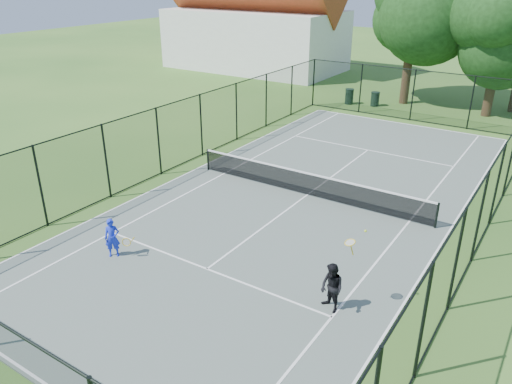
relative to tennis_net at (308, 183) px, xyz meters
The scene contains 11 objects.
ground 0.58m from the tennis_net, ahead, with size 120.00×120.00×0.00m, color #346322.
tennis_court 0.55m from the tennis_net, ahead, with size 11.00×24.00×0.06m, color slate.
tennis_net is the anchor object (origin of this frame).
fence 0.92m from the tennis_net, ahead, with size 13.10×26.10×3.00m.
tree_near_left 17.54m from the tennis_net, 95.62° to the left, with size 6.45×6.45×8.42m.
tree_near_mid 17.36m from the tennis_net, 77.76° to the left, with size 5.49×5.49×7.18m.
building 28.14m from the tennis_net, 127.69° to the left, with size 15.30×8.15×11.87m.
trash_bin_left 15.35m from the tennis_net, 107.56° to the left, with size 0.58×0.58×1.00m.
trash_bin_right 15.38m from the tennis_net, 101.27° to the left, with size 0.58×0.58×0.91m.
player_blue 7.93m from the tennis_net, 111.53° to the right, with size 0.86×0.53×1.27m.
player_black 7.29m from the tennis_net, 57.34° to the right, with size 0.96×1.09×2.24m.
Camera 1 is at (8.18, -16.19, 8.31)m, focal length 35.00 mm.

